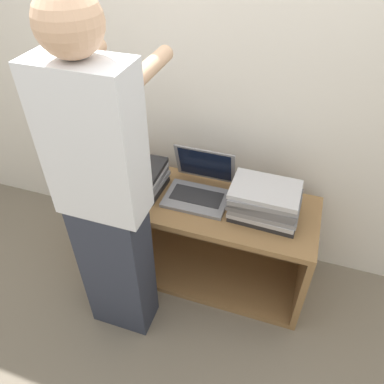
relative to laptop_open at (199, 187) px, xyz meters
The scene contains 7 objects.
ground_plane 0.74m from the laptop_open, 90.00° to the right, with size 12.00×12.00×0.00m, color #756B5B.
wall_back 0.61m from the laptop_open, 90.00° to the left, with size 8.00×0.05×2.40m.
cart 0.36m from the laptop_open, 90.00° to the left, with size 1.39×0.51×0.62m.
laptop_open is the anchor object (origin of this frame).
laptop_stack_left 0.40m from the laptop_open, behind, with size 0.37×0.27×0.16m.
laptop_stack_right 0.39m from the laptop_open, ahead, with size 0.38×0.27×0.19m.
person 0.64m from the laptop_open, 119.88° to the right, with size 0.40×0.54×1.80m.
Camera 1 is at (0.49, -1.29, 2.04)m, focal length 35.00 mm.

